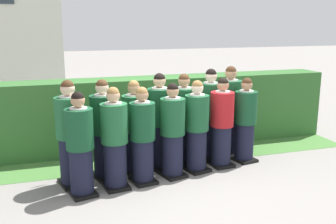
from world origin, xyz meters
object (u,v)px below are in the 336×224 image
Objects in this scene: student_front_row_1 at (115,141)px; student_front_row_0 at (80,147)px; student_rear_row_1 at (104,132)px; student_rear_row_4 at (184,121)px; student_rear_row_2 at (135,129)px; student_front_row_3 at (173,133)px; student_rear_row_5 at (210,116)px; student_rear_row_6 at (229,113)px; student_front_row_2 at (143,138)px; student_rear_row_0 at (70,136)px; student_in_red_blazer at (222,124)px; student_rear_row_3 at (160,123)px; student_front_row_4 at (197,128)px; student_front_row_6 at (245,122)px.

student_front_row_0 is at bearing -168.16° from student_front_row_1.
student_rear_row_1 is 1.00× the size of student_rear_row_4.
student_rear_row_2 reaches higher than student_front_row_1.
student_rear_row_1 is (-1.10, 0.30, 0.03)m from student_front_row_3.
student_rear_row_5 is (1.96, 0.85, 0.05)m from student_front_row_1.
student_rear_row_6 reaches higher than student_rear_row_4.
student_rear_row_4 reaches higher than student_front_row_0.
student_front_row_2 is 0.93× the size of student_rear_row_0.
student_front_row_0 is 0.98× the size of student_in_red_blazer.
student_rear_row_1 is 1.03m from student_rear_row_3.
student_rear_row_0 is at bearing -168.18° from student_rear_row_4.
student_rear_row_5 is at bearing 21.15° from student_front_row_0.
student_rear_row_2 is at bearing 147.45° from student_front_row_3.
student_rear_row_2 is at bearing -167.80° from student_rear_row_4.
student_front_row_1 is at bearing -79.23° from student_rear_row_1.
student_rear_row_1 is at bearing 173.14° from student_front_row_4.
student_rear_row_6 is (-0.10, 0.44, 0.08)m from student_front_row_6.
student_rear_row_1 reaches higher than student_rear_row_2.
student_front_row_6 is 0.95× the size of student_rear_row_1.
student_front_row_6 is 2.07m from student_rear_row_2.
student_front_row_6 is at bearing 11.56° from student_front_row_3.
student_front_row_1 is 0.50m from student_rear_row_1.
student_in_red_blazer reaches higher than student_front_row_1.
student_front_row_4 is 0.52m from student_in_red_blazer.
student_front_row_3 is at bearing -4.97° from student_rear_row_0.
student_front_row_1 is 1.13m from student_rear_row_3.
student_front_row_6 is 0.95× the size of student_rear_row_4.
student_front_row_2 is at bearing -36.47° from student_rear_row_1.
student_front_row_4 is 0.67m from student_rear_row_3.
student_front_row_3 is 1.59m from student_rear_row_6.
student_rear_row_2 is (1.07, 0.22, -0.04)m from student_rear_row_0.
student_front_row_4 is 0.94× the size of student_rear_row_0.
student_rear_row_4 is at bearing 28.33° from student_front_row_1.
student_rear_row_6 reaches higher than student_rear_row_0.
student_front_row_0 is 2.04m from student_front_row_4.
student_front_row_3 is (1.00, 0.19, -0.01)m from student_front_row_1.
student_in_red_blazer is 0.94× the size of student_rear_row_5.
student_rear_row_4 is (-1.11, 0.26, 0.04)m from student_front_row_6.
student_rear_row_3 is at bearing 28.25° from student_front_row_0.
student_front_row_3 is 1.14m from student_rear_row_1.
student_in_red_blazer is (1.52, 0.32, 0.02)m from student_front_row_2.
student_front_row_0 reaches higher than student_front_row_6.
student_rear_row_1 is at bearing -179.87° from student_front_row_6.
student_rear_row_5 is (0.56, 0.10, 0.03)m from student_rear_row_4.
student_front_row_1 is at bearing -168.51° from student_front_row_4.
student_front_row_6 is at bearing 11.25° from student_front_row_0.
student_front_row_1 is at bearing -144.04° from student_rear_row_3.
student_rear_row_0 reaches higher than student_front_row_2.
student_rear_row_4 reaches higher than student_rear_row_2.
student_rear_row_0 reaches higher than student_front_row_1.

